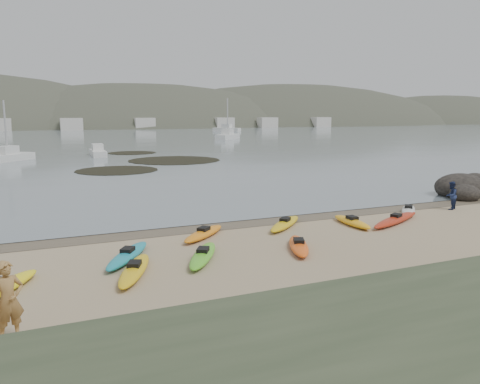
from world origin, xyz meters
name	(u,v)px	position (x,y,z in m)	size (l,w,h in m)	color
ground	(240,221)	(0.00, 0.00, 0.00)	(600.00, 600.00, 0.00)	tan
wet_sand	(242,222)	(0.00, -0.30, 0.00)	(60.00, 60.00, 0.00)	brown
water	(52,123)	(0.00, 300.00, 0.01)	(1200.00, 1200.00, 0.00)	slate
kayaks	(263,238)	(-0.65, -3.94, 0.17)	(22.22, 7.17, 0.34)	#B52912
person_west	(8,301)	(-10.01, -9.34, 0.98)	(0.72, 0.47, 1.96)	#AA7D44
person_east	(451,196)	(12.15, -2.00, 0.80)	(0.78, 0.61, 1.60)	navy
rock_cluster	(469,192)	(17.03, 0.96, 0.24)	(5.29, 3.89, 1.79)	black
kelp_mats	(151,161)	(2.65, 31.91, 0.03)	(16.84, 26.92, 0.04)	black
moored_boats	(90,136)	(1.28, 84.77, 0.60)	(94.92, 84.05, 1.38)	silver
far_hills	(152,160)	(39.38, 193.97, -15.93)	(550.00, 135.00, 80.00)	#384235
far_town	(85,124)	(6.00, 145.00, 2.00)	(199.00, 5.00, 4.00)	beige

